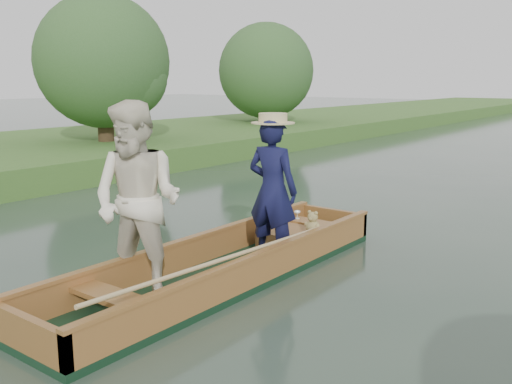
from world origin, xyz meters
The scene contains 3 objects.
ground centered at (0.00, 0.00, 0.00)m, with size 120.00×120.00×0.00m, color #283D30.
trees_far centered at (-0.50, 9.76, 2.58)m, with size 23.16×13.68×4.58m.
punt centered at (-0.07, -0.32, 0.77)m, with size 1.36×5.00×2.09m.
Camera 1 is at (4.11, -4.77, 2.29)m, focal length 40.00 mm.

